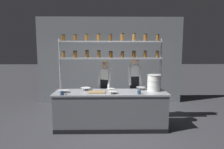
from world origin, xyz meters
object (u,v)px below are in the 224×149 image
(prep_bowl_far_left, at_px, (141,88))
(spice_shelf_unit, at_px, (110,52))
(prep_bowl_center_front, at_px, (64,91))
(prep_bowl_center_back, at_px, (113,92))
(prep_bowl_near_right, at_px, (111,90))
(serving_cup_by_board, at_px, (139,92))
(prep_bowl_near_left, at_px, (86,89))
(container_stack, at_px, (154,83))
(serving_cup_front, at_px, (62,93))
(chef_center, at_px, (134,83))
(chef_left, at_px, (105,86))
(cutting_board, at_px, (97,92))

(prep_bowl_far_left, bearing_deg, spice_shelf_unit, 173.81)
(prep_bowl_center_front, bearing_deg, prep_bowl_center_back, -6.18)
(prep_bowl_center_back, distance_m, prep_bowl_near_right, 0.33)
(prep_bowl_far_left, xyz_separation_m, serving_cup_by_board, (-0.12, -0.51, 0.01))
(prep_bowl_far_left, height_order, serving_cup_by_board, serving_cup_by_board)
(prep_bowl_near_left, bearing_deg, container_stack, -2.44)
(prep_bowl_far_left, relative_size, serving_cup_by_board, 2.80)
(prep_bowl_center_front, xyz_separation_m, prep_bowl_center_back, (1.18, -0.13, -0.00))
(prep_bowl_near_right, bearing_deg, prep_bowl_center_back, -82.54)
(prep_bowl_center_front, distance_m, serving_cup_by_board, 1.80)
(serving_cup_front, height_order, serving_cup_by_board, serving_cup_front)
(chef_center, relative_size, prep_bowl_center_front, 7.78)
(chef_center, xyz_separation_m, prep_bowl_center_front, (-1.79, -0.67, -0.08))
(spice_shelf_unit, distance_m, prep_bowl_far_left, 1.22)
(chef_left, distance_m, prep_bowl_near_right, 0.48)
(chef_center, xyz_separation_m, prep_bowl_far_left, (0.12, -0.36, -0.08))
(prep_bowl_center_back, relative_size, prep_bowl_far_left, 0.88)
(cutting_board, relative_size, prep_bowl_far_left, 1.64)
(spice_shelf_unit, height_order, chef_left, spice_shelf_unit)
(cutting_board, height_order, serving_cup_front, serving_cup_front)
(chef_center, distance_m, prep_bowl_near_right, 0.82)
(prep_bowl_center_back, xyz_separation_m, prep_bowl_far_left, (0.73, 0.44, 0.00))
(spice_shelf_unit, bearing_deg, chef_left, 119.78)
(prep_bowl_near_right, distance_m, prep_bowl_far_left, 0.79)
(chef_center, bearing_deg, container_stack, -51.01)
(container_stack, distance_m, serving_cup_front, 2.25)
(prep_bowl_center_front, height_order, serving_cup_by_board, serving_cup_by_board)
(cutting_board, bearing_deg, prep_bowl_near_left, 138.52)
(prep_bowl_far_left, relative_size, serving_cup_front, 2.66)
(chef_left, distance_m, cutting_board, 0.69)
(prep_bowl_center_front, height_order, prep_bowl_near_right, prep_bowl_center_front)
(prep_bowl_center_back, relative_size, prep_bowl_near_right, 1.06)
(serving_cup_front, bearing_deg, spice_shelf_unit, 30.17)
(prep_bowl_near_left, relative_size, prep_bowl_far_left, 1.03)
(prep_bowl_far_left, bearing_deg, cutting_board, -163.74)
(chef_left, relative_size, chef_center, 0.93)
(prep_bowl_far_left, bearing_deg, prep_bowl_near_left, -177.73)
(prep_bowl_center_front, distance_m, serving_cup_front, 0.25)
(chef_left, bearing_deg, prep_bowl_center_back, -59.14)
(serving_cup_front, bearing_deg, prep_bowl_near_left, 46.49)
(prep_bowl_center_back, bearing_deg, serving_cup_front, -174.14)
(spice_shelf_unit, height_order, prep_bowl_far_left, spice_shelf_unit)
(serving_cup_by_board, bearing_deg, prep_bowl_far_left, 76.35)
(spice_shelf_unit, distance_m, prep_bowl_near_right, 0.96)
(spice_shelf_unit, xyz_separation_m, serving_cup_by_board, (0.66, -0.59, -0.93))
(cutting_board, height_order, prep_bowl_center_back, prep_bowl_center_back)
(prep_bowl_near_left, height_order, prep_bowl_far_left, prep_bowl_near_left)
(cutting_board, relative_size, serving_cup_front, 4.36)
(chef_center, distance_m, prep_bowl_near_left, 1.36)
(prep_bowl_center_back, height_order, serving_cup_front, serving_cup_front)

